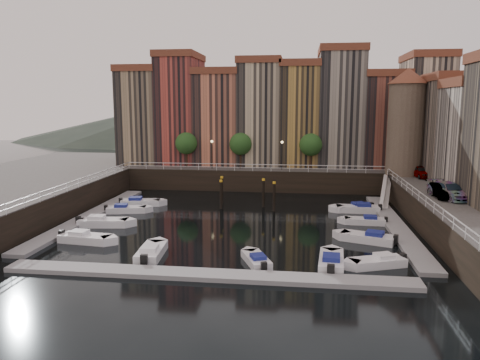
# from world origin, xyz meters

# --- Properties ---
(ground) EXTENTS (200.00, 200.00, 0.00)m
(ground) POSITION_xyz_m (0.00, 0.00, 0.00)
(ground) COLOR black
(ground) RESTS_ON ground
(quay_far) EXTENTS (80.00, 20.00, 3.00)m
(quay_far) POSITION_xyz_m (0.00, 26.00, 1.50)
(quay_far) COLOR black
(quay_far) RESTS_ON ground
(dock_left) EXTENTS (2.00, 28.00, 0.35)m
(dock_left) POSITION_xyz_m (-16.20, -1.00, 0.17)
(dock_left) COLOR gray
(dock_left) RESTS_ON ground
(dock_right) EXTENTS (2.00, 28.00, 0.35)m
(dock_right) POSITION_xyz_m (16.20, -1.00, 0.17)
(dock_right) COLOR gray
(dock_right) RESTS_ON ground
(dock_near) EXTENTS (30.00, 2.00, 0.35)m
(dock_near) POSITION_xyz_m (0.00, -17.00, 0.17)
(dock_near) COLOR gray
(dock_near) RESTS_ON ground
(mountains) EXTENTS (145.00, 100.00, 18.00)m
(mountains) POSITION_xyz_m (1.72, 110.00, 7.92)
(mountains) COLOR #2D382D
(mountains) RESTS_ON ground
(far_terrace) EXTENTS (48.70, 10.30, 17.50)m
(far_terrace) POSITION_xyz_m (3.31, 23.50, 10.95)
(far_terrace) COLOR #998261
(far_terrace) RESTS_ON quay_far
(corner_tower) EXTENTS (5.20, 5.20, 13.80)m
(corner_tower) POSITION_xyz_m (20.00, 14.50, 10.19)
(corner_tower) COLOR #6B5B4C
(corner_tower) RESTS_ON quay_right
(promenade_trees) EXTENTS (21.20, 3.20, 5.20)m
(promenade_trees) POSITION_xyz_m (-1.33, 18.20, 6.58)
(promenade_trees) COLOR black
(promenade_trees) RESTS_ON quay_far
(street_lamps) EXTENTS (10.36, 0.36, 4.18)m
(street_lamps) POSITION_xyz_m (-1.00, 17.20, 5.90)
(street_lamps) COLOR black
(street_lamps) RESTS_ON quay_far
(railings) EXTENTS (36.08, 34.04, 0.52)m
(railings) POSITION_xyz_m (0.00, 4.88, 3.79)
(railings) COLOR white
(railings) RESTS_ON ground
(gangway) EXTENTS (2.78, 8.32, 3.73)m
(gangway) POSITION_xyz_m (17.10, 10.00, 1.92)
(gangway) COLOR white
(gangway) RESTS_ON ground
(mooring_pilings) EXTENTS (7.01, 3.53, 3.78)m
(mooring_pilings) POSITION_xyz_m (0.07, 5.97, 1.65)
(mooring_pilings) COLOR black
(mooring_pilings) RESTS_ON ground
(boat_left_0) EXTENTS (5.05, 2.34, 1.14)m
(boat_left_0) POSITION_xyz_m (-12.55, -9.96, 0.38)
(boat_left_0) COLOR white
(boat_left_0) RESTS_ON ground
(boat_left_1) EXTENTS (5.33, 2.51, 1.20)m
(boat_left_1) POSITION_xyz_m (-13.30, -4.40, 0.40)
(boat_left_1) COLOR white
(boat_left_1) RESTS_ON ground
(boat_left_2) EXTENTS (4.41, 2.29, 0.99)m
(boat_left_2) POSITION_xyz_m (-13.41, -4.15, 0.33)
(boat_left_2) COLOR white
(boat_left_2) RESTS_ON ground
(boat_left_3) EXTENTS (4.78, 2.61, 1.07)m
(boat_left_3) POSITION_xyz_m (-13.20, 1.74, 0.36)
(boat_left_3) COLOR white
(boat_left_3) RESTS_ON ground
(boat_left_4) EXTENTS (5.08, 2.54, 1.14)m
(boat_left_4) POSITION_xyz_m (-12.84, 5.59, 0.38)
(boat_left_4) COLOR white
(boat_left_4) RESTS_ON ground
(boat_right_0) EXTENTS (4.60, 3.08, 1.04)m
(boat_right_0) POSITION_xyz_m (12.66, -13.09, 0.35)
(boat_right_0) COLOR white
(boat_right_0) RESTS_ON ground
(boat_right_1) EXTENTS (5.07, 3.31, 1.14)m
(boat_right_1) POSITION_xyz_m (12.83, -6.64, 0.39)
(boat_right_1) COLOR white
(boat_right_1) RESTS_ON ground
(boat_right_2) EXTENTS (4.34, 1.74, 0.99)m
(boat_right_2) POSITION_xyz_m (13.42, -0.10, 0.33)
(boat_right_2) COLOR white
(boat_right_2) RESTS_ON ground
(boat_right_3) EXTENTS (4.72, 3.11, 1.07)m
(boat_right_3) POSITION_xyz_m (12.96, 5.91, 0.36)
(boat_right_3) COLOR white
(boat_right_3) RESTS_ON ground
(boat_right_4) EXTENTS (5.09, 1.87, 1.17)m
(boat_right_4) POSITION_xyz_m (13.36, 5.32, 0.39)
(boat_right_4) COLOR white
(boat_right_4) RESTS_ON ground
(boat_near_1) EXTENTS (2.20, 5.07, 1.15)m
(boat_near_1) POSITION_xyz_m (-5.32, -13.11, 0.39)
(boat_near_1) COLOR white
(boat_near_1) RESTS_ON ground
(boat_near_2) EXTENTS (2.81, 4.15, 0.94)m
(boat_near_2) POSITION_xyz_m (3.34, -13.70, 0.32)
(boat_near_2) COLOR white
(boat_near_2) RESTS_ON ground
(boat_near_3) EXTENTS (2.19, 5.10, 1.15)m
(boat_near_3) POSITION_xyz_m (9.07, -13.55, 0.39)
(boat_near_3) COLOR white
(boat_near_3) RESTS_ON ground
(car_a) EXTENTS (2.56, 4.71, 1.52)m
(car_a) POSITION_xyz_m (21.70, 12.38, 3.76)
(car_a) COLOR gray
(car_a) RESTS_ON quay_right
(car_b) EXTENTS (1.85, 4.51, 1.46)m
(car_b) POSITION_xyz_m (20.53, -0.82, 3.73)
(car_b) COLOR gray
(car_b) RESTS_ON quay_right
(car_c) EXTENTS (3.78, 5.91, 1.59)m
(car_c) POSITION_xyz_m (21.11, -1.15, 3.80)
(car_c) COLOR gray
(car_c) RESTS_ON quay_right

